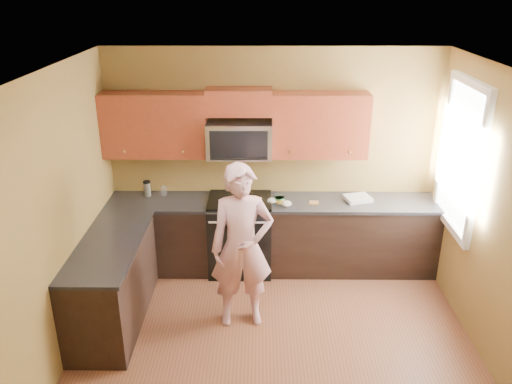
{
  "coord_description": "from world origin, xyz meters",
  "views": [
    {
      "loc": [
        -0.15,
        -3.99,
        3.4
      ],
      "look_at": [
        -0.2,
        1.3,
        1.2
      ],
      "focal_mm": 36.04,
      "sensor_mm": 36.0,
      "label": 1
    }
  ],
  "objects_px": {
    "woman": "(242,247)",
    "butter_tub": "(280,202)",
    "travel_mug": "(148,196)",
    "microwave": "(240,156)",
    "stove": "(240,234)",
    "frying_pan": "(246,205)"
  },
  "relations": [
    {
      "from": "travel_mug",
      "to": "woman",
      "type": "bearing_deg",
      "value": -45.68
    },
    {
      "from": "frying_pan",
      "to": "butter_tub",
      "type": "xyz_separation_m",
      "value": [
        0.4,
        0.15,
        -0.03
      ]
    },
    {
      "from": "stove",
      "to": "microwave",
      "type": "bearing_deg",
      "value": 90.0
    },
    {
      "from": "butter_tub",
      "to": "travel_mug",
      "type": "height_order",
      "value": "travel_mug"
    },
    {
      "from": "stove",
      "to": "butter_tub",
      "type": "xyz_separation_m",
      "value": [
        0.48,
        -0.03,
        0.45
      ]
    },
    {
      "from": "woman",
      "to": "travel_mug",
      "type": "distance_m",
      "value": 1.73
    },
    {
      "from": "microwave",
      "to": "travel_mug",
      "type": "relative_size",
      "value": 3.95
    },
    {
      "from": "woman",
      "to": "travel_mug",
      "type": "bearing_deg",
      "value": 126.98
    },
    {
      "from": "stove",
      "to": "travel_mug",
      "type": "distance_m",
      "value": 1.24
    },
    {
      "from": "woman",
      "to": "butter_tub",
      "type": "bearing_deg",
      "value": 60.93
    },
    {
      "from": "microwave",
      "to": "frying_pan",
      "type": "distance_m",
      "value": 0.59
    },
    {
      "from": "microwave",
      "to": "woman",
      "type": "xyz_separation_m",
      "value": [
        0.06,
        -1.2,
        -0.57
      ]
    },
    {
      "from": "stove",
      "to": "butter_tub",
      "type": "bearing_deg",
      "value": -3.31
    },
    {
      "from": "microwave",
      "to": "stove",
      "type": "bearing_deg",
      "value": -90.0
    },
    {
      "from": "frying_pan",
      "to": "butter_tub",
      "type": "distance_m",
      "value": 0.43
    },
    {
      "from": "woman",
      "to": "travel_mug",
      "type": "relative_size",
      "value": 9.19
    },
    {
      "from": "travel_mug",
      "to": "microwave",
      "type": "bearing_deg",
      "value": -2.09
    },
    {
      "from": "microwave",
      "to": "woman",
      "type": "relative_size",
      "value": 0.43
    },
    {
      "from": "travel_mug",
      "to": "stove",
      "type": "bearing_deg",
      "value": -8.28
    },
    {
      "from": "travel_mug",
      "to": "butter_tub",
      "type": "bearing_deg",
      "value": -6.82
    },
    {
      "from": "frying_pan",
      "to": "butter_tub",
      "type": "relative_size",
      "value": 4.02
    },
    {
      "from": "travel_mug",
      "to": "frying_pan",
      "type": "bearing_deg",
      "value": -15.55
    }
  ]
}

